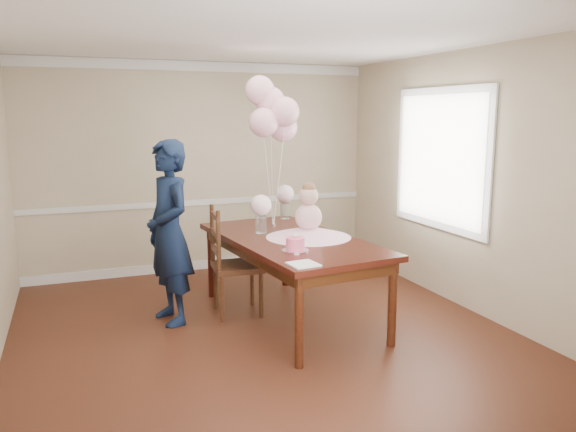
{
  "coord_description": "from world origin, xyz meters",
  "views": [
    {
      "loc": [
        -1.59,
        -4.68,
        2.03
      ],
      "look_at": [
        0.37,
        0.38,
        1.05
      ],
      "focal_mm": 35.0,
      "sensor_mm": 36.0,
      "label": 1
    }
  ],
  "objects_px": {
    "woman": "(169,233)",
    "dining_chair_seat": "(237,267)",
    "dining_table_top": "(291,240)",
    "birthday_cake": "(295,244)"
  },
  "relations": [
    {
      "from": "woman",
      "to": "dining_chair_seat",
      "type": "bearing_deg",
      "value": 75.91
    },
    {
      "from": "dining_chair_seat",
      "to": "dining_table_top",
      "type": "bearing_deg",
      "value": -32.67
    },
    {
      "from": "dining_table_top",
      "to": "dining_chair_seat",
      "type": "distance_m",
      "value": 0.65
    },
    {
      "from": "dining_table_top",
      "to": "dining_chair_seat",
      "type": "height_order",
      "value": "dining_table_top"
    },
    {
      "from": "dining_chair_seat",
      "to": "woman",
      "type": "height_order",
      "value": "woman"
    },
    {
      "from": "birthday_cake",
      "to": "dining_chair_seat",
      "type": "relative_size",
      "value": 0.35
    },
    {
      "from": "dining_chair_seat",
      "to": "woman",
      "type": "distance_m",
      "value": 0.79
    },
    {
      "from": "birthday_cake",
      "to": "woman",
      "type": "distance_m",
      "value": 1.31
    },
    {
      "from": "dining_chair_seat",
      "to": "woman",
      "type": "xyz_separation_m",
      "value": [
        -0.68,
        0.01,
        0.41
      ]
    },
    {
      "from": "birthday_cake",
      "to": "dining_chair_seat",
      "type": "xyz_separation_m",
      "value": [
        -0.29,
        0.87,
        -0.41
      ]
    }
  ]
}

